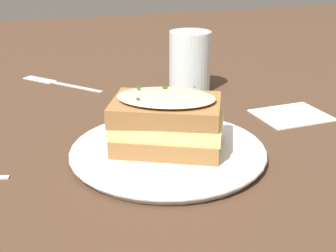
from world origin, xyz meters
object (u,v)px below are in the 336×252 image
object	(u,v)px
fork	(53,82)
napkin	(292,115)
dinner_plate	(168,151)
sandwich	(167,122)
water_glass	(190,61)

from	to	relation	value
fork	napkin	xyz separation A→B (m)	(0.35, -0.31, 0.00)
fork	dinner_plate	bearing A→B (deg)	-115.32
sandwich	napkin	world-z (taller)	sandwich
water_glass	fork	size ratio (longest dim) A/B	0.71
dinner_plate	water_glass	xyz separation A→B (m)	(0.13, 0.26, 0.05)
sandwich	water_glass	xyz separation A→B (m)	(0.13, 0.26, 0.01)
dinner_plate	sandwich	xyz separation A→B (m)	(-0.00, 0.00, 0.04)
dinner_plate	fork	xyz separation A→B (m)	(-0.11, 0.39, -0.01)
sandwich	napkin	bearing A→B (deg)	18.36
fork	napkin	world-z (taller)	same
napkin	sandwich	bearing A→B (deg)	-161.64
fork	napkin	bearing A→B (deg)	-82.83
napkin	water_glass	bearing A→B (deg)	120.89
water_glass	napkin	bearing A→B (deg)	-59.11
sandwich	fork	bearing A→B (deg)	105.86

